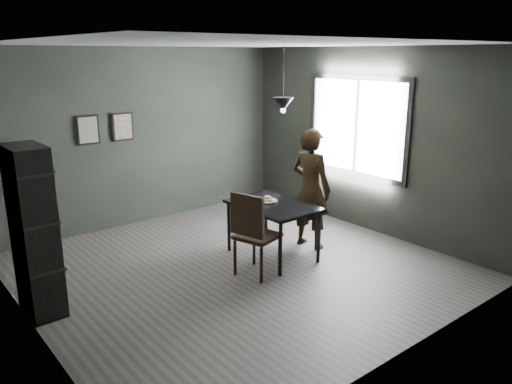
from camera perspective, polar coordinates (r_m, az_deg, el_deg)
ground at (r=6.58m, az=-2.12°, el=-8.60°), size 5.00×5.00×0.00m
back_wall at (r=8.25m, az=-12.77°, el=6.16°), size 5.00×0.10×2.80m
ceiling at (r=6.01m, az=-2.39°, el=16.56°), size 5.00×5.00×0.02m
window_assembly at (r=7.95m, az=11.39°, el=7.35°), size 0.04×1.96×1.56m
cafe_table at (r=6.70m, az=1.93°, el=-2.02°), size 0.80×1.20×0.75m
white_plate at (r=6.79m, az=1.35°, el=-1.04°), size 0.23×0.23×0.01m
donut_pile at (r=6.78m, az=1.35°, el=-0.80°), size 0.17×0.17×0.07m
woman at (r=7.05m, az=6.28°, el=0.38°), size 0.51×0.69×1.72m
wood_chair at (r=6.11m, az=-0.36°, el=-4.32°), size 0.58×0.58×1.09m
shelf_unit at (r=5.67m, az=-24.02°, el=-4.20°), size 0.35×0.61×1.82m
pendant_lamp at (r=6.66m, az=3.12°, el=10.00°), size 0.28×0.28×0.86m
framed_print_left at (r=7.84m, az=-18.66°, el=6.74°), size 0.34×0.04×0.44m
framed_print_right at (r=8.05m, az=-14.99°, el=7.23°), size 0.34×0.04×0.44m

